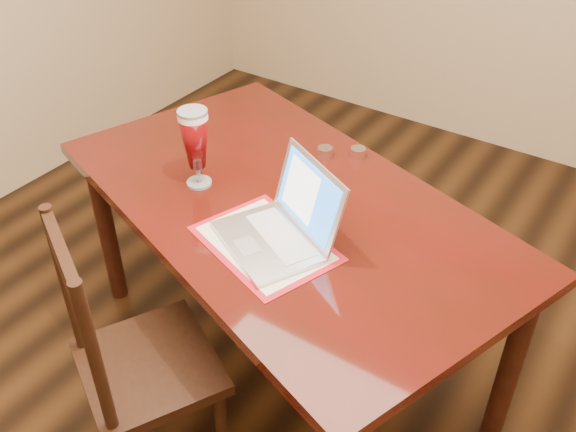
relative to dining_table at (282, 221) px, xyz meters
The scene contains 3 objects.
ground 0.79m from the dining_table, 45.78° to the right, with size 5.00×5.00×0.00m, color black.
dining_table is the anchor object (origin of this frame).
dining_chair 0.71m from the dining_table, 101.37° to the right, with size 0.60×0.59×1.07m.
Camera 1 is at (0.88, -1.35, 2.16)m, focal length 40.00 mm.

